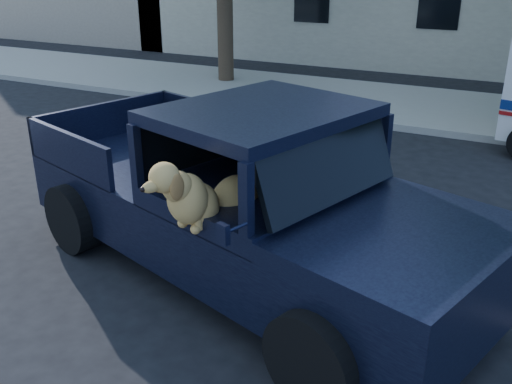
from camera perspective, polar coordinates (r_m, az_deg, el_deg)
ground at (r=7.04m, az=-13.47°, el=-7.58°), size 120.00×120.00×0.00m
far_sidewalk at (r=14.73m, az=10.04°, el=9.04°), size 60.00×4.00×0.15m
lane_stripes at (r=8.91m, az=10.98°, el=-0.64°), size 21.60×0.14×0.01m
pickup_truck at (r=6.54m, az=-1.88°, el=-2.50°), size 6.09×3.81×2.04m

